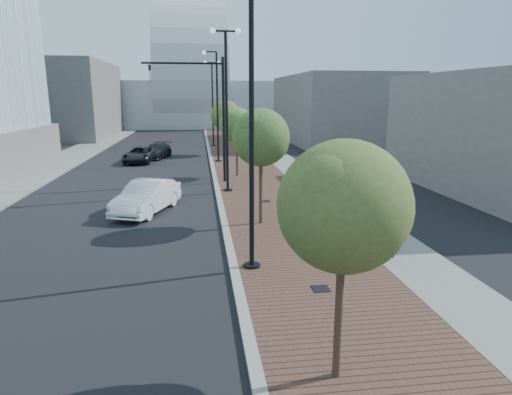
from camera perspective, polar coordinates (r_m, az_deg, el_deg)
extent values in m
cube|color=#4C2D23|center=(44.19, -1.48, 5.87)|extent=(7.00, 140.00, 0.12)
cube|color=slate|center=(44.54, 1.99, 5.93)|extent=(2.40, 140.00, 0.13)
cube|color=gray|center=(43.97, -6.05, 5.78)|extent=(0.30, 140.00, 0.14)
cube|color=slate|center=(45.56, -22.68, 5.08)|extent=(4.00, 140.00, 0.12)
imported|color=white|center=(22.27, -14.02, 0.08)|extent=(3.22, 5.05, 1.57)
imported|color=black|center=(39.27, -14.85, 5.40)|extent=(2.72, 4.99, 1.33)
imported|color=black|center=(41.72, -12.82, 5.95)|extent=(2.89, 4.91, 1.34)
imported|color=black|center=(15.96, 16.93, -4.93)|extent=(0.66, 0.45, 1.75)
cylinder|color=black|center=(14.79, -0.54, -9.00)|extent=(0.56, 0.56, 0.20)
cylinder|color=black|center=(13.73, -0.58, 8.74)|extent=(0.16, 0.16, 9.00)
cylinder|color=black|center=(26.25, -3.69, 0.87)|extent=(0.56, 0.56, 0.20)
cylinder|color=black|center=(25.67, -3.84, 10.78)|extent=(0.16, 0.16, 9.00)
cylinder|color=black|center=(25.87, -4.00, 20.79)|extent=(1.40, 0.10, 0.10)
sphere|color=silver|center=(25.84, -5.66, 20.77)|extent=(0.32, 0.32, 0.32)
sphere|color=silver|center=(25.93, -2.35, 20.79)|extent=(0.32, 0.32, 0.32)
cylinder|color=black|center=(38.04, -4.90, 4.70)|extent=(0.56, 0.56, 0.20)
cylinder|color=black|center=(37.64, -5.04, 11.52)|extent=(0.16, 0.16, 9.00)
cylinder|color=black|center=(37.77, -5.98, 18.34)|extent=(1.00, 0.10, 0.10)
sphere|color=silver|center=(37.75, -6.77, 18.21)|extent=(0.32, 0.32, 0.32)
cylinder|color=black|center=(49.93, -5.54, 6.70)|extent=(0.56, 0.56, 0.20)
cylinder|color=black|center=(49.63, -5.66, 11.90)|extent=(0.16, 0.16, 9.00)
cylinder|color=black|center=(49.74, -5.78, 17.08)|extent=(1.40, 0.10, 0.10)
sphere|color=silver|center=(49.72, -6.62, 17.07)|extent=(0.32, 0.32, 0.32)
sphere|color=silver|center=(49.77, -4.94, 17.10)|extent=(0.32, 0.32, 0.32)
cylinder|color=black|center=(28.69, -4.21, 9.79)|extent=(0.18, 0.18, 8.00)
cylinder|color=black|center=(28.67, -9.55, 16.84)|extent=(5.00, 0.12, 0.12)
imported|color=black|center=(28.77, -13.64, 15.45)|extent=(0.16, 0.20, 1.00)
cylinder|color=#382619|center=(8.96, 10.76, -13.36)|extent=(0.16, 0.16, 3.43)
sphere|color=#46571E|center=(8.28, 11.34, -1.14)|extent=(2.51, 2.51, 2.51)
sphere|color=#46571E|center=(8.75, 13.13, -2.12)|extent=(1.76, 1.76, 1.76)
sphere|color=#46571E|center=(7.84, 10.06, 0.68)|extent=(1.51, 1.51, 1.51)
cylinder|color=#382619|center=(19.17, 0.62, 1.58)|extent=(0.16, 0.16, 3.65)
sphere|color=#37591E|center=(18.86, 0.64, 7.80)|extent=(2.48, 2.48, 2.48)
sphere|color=#37591E|center=(19.24, 1.70, 7.13)|extent=(1.74, 1.74, 1.74)
sphere|color=#37591E|center=(18.49, -0.16, 8.83)|extent=(1.49, 1.49, 1.49)
cylinder|color=#382619|center=(30.96, -2.50, 5.81)|extent=(0.16, 0.16, 3.43)
sphere|color=#3E6622|center=(30.77, -2.53, 9.43)|extent=(2.41, 2.41, 2.41)
sphere|color=#3E6622|center=(31.12, -1.84, 9.02)|extent=(1.69, 1.69, 1.69)
sphere|color=#3E6622|center=(30.43, -3.06, 10.03)|extent=(1.45, 1.45, 1.45)
cylinder|color=#382619|center=(42.85, -3.91, 7.91)|extent=(0.16, 0.16, 3.53)
sphere|color=#42581E|center=(42.72, -3.95, 10.60)|extent=(2.85, 2.85, 2.85)
sphere|color=#42581E|center=(43.05, -3.43, 10.29)|extent=(1.99, 1.99, 1.99)
sphere|color=#42581E|center=(42.39, -4.34, 11.05)|extent=(1.71, 1.71, 1.71)
cube|color=#ACB4B7|center=(88.61, -8.23, 11.97)|extent=(50.00, 28.00, 8.00)
cube|color=#5F5856|center=(66.37, -24.55, 11.44)|extent=(14.00, 20.00, 10.00)
cube|color=#615B58|center=(56.26, 10.41, 11.26)|extent=(12.00, 22.00, 8.00)
cube|color=black|center=(13.31, 8.41, -11.64)|extent=(0.50, 0.50, 0.02)
cube|color=black|center=(23.52, 1.18, -0.48)|extent=(0.50, 0.50, 0.02)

